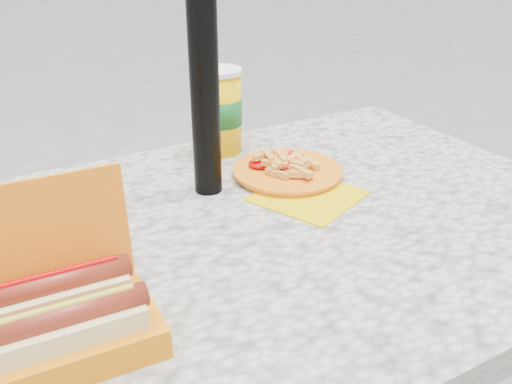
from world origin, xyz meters
TOP-DOWN VIEW (x-y plane):
  - picnic_table at (0.00, 0.00)m, footprint 1.20×0.80m
  - hotdog_box at (-0.33, -0.13)m, footprint 0.23×0.17m
  - fries_plate at (0.16, 0.13)m, footprint 0.23×0.31m
  - soda_cup at (0.11, 0.32)m, footprint 0.09×0.09m

SIDE VIEW (x-z plane):
  - picnic_table at x=0.00m, z-range 0.27..1.02m
  - fries_plate at x=0.16m, z-range 0.74..0.78m
  - hotdog_box at x=-0.33m, z-range 0.70..0.88m
  - soda_cup at x=0.11m, z-range 0.75..0.93m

